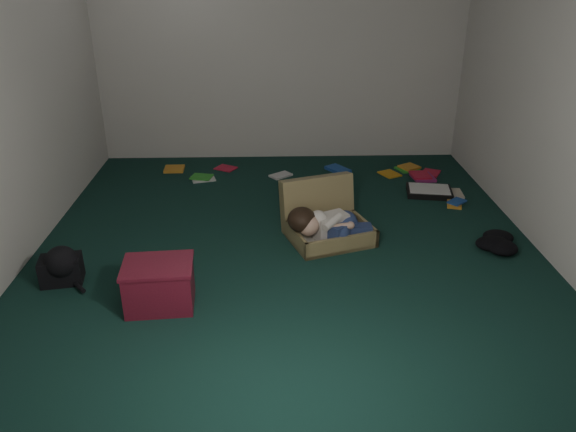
{
  "coord_description": "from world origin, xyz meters",
  "views": [
    {
      "loc": [
        -0.13,
        -3.98,
        2.14
      ],
      "look_at": [
        0.0,
        -0.15,
        0.35
      ],
      "focal_mm": 35.0,
      "sensor_mm": 36.0,
      "label": 1
    }
  ],
  "objects": [
    {
      "name": "wall_front",
      "position": [
        0.0,
        -2.25,
        1.3
      ],
      "size": [
        4.5,
        0.0,
        4.5
      ],
      "primitive_type": "plane",
      "rotation": [
        -1.57,
        0.0,
        0.0
      ],
      "color": "silver",
      "rests_on": "ground"
    },
    {
      "name": "wall_right",
      "position": [
        2.0,
        0.0,
        1.3
      ],
      "size": [
        0.0,
        4.5,
        4.5
      ],
      "primitive_type": "plane",
      "rotation": [
        1.57,
        0.0,
        -1.57
      ],
      "color": "silver",
      "rests_on": "ground"
    },
    {
      "name": "floor",
      "position": [
        0.0,
        0.0,
        0.0
      ],
      "size": [
        4.5,
        4.5,
        0.0
      ],
      "primitive_type": "plane",
      "color": "black",
      "rests_on": "ground"
    },
    {
      "name": "wall_left",
      "position": [
        -2.0,
        0.0,
        1.3
      ],
      "size": [
        0.0,
        4.5,
        4.5
      ],
      "primitive_type": "plane",
      "rotation": [
        1.57,
        0.0,
        1.57
      ],
      "color": "silver",
      "rests_on": "ground"
    },
    {
      "name": "book_scatter",
      "position": [
        0.62,
        1.54,
        0.01
      ],
      "size": [
        3.06,
        1.33,
        0.02
      ],
      "color": "orange",
      "rests_on": "floor"
    },
    {
      "name": "person",
      "position": [
        0.33,
        0.05,
        0.18
      ],
      "size": [
        0.71,
        0.36,
        0.29
      ],
      "rotation": [
        0.0,
        0.0,
        0.33
      ],
      "color": "silver",
      "rests_on": "suitcase"
    },
    {
      "name": "wall_back",
      "position": [
        0.0,
        2.25,
        1.3
      ],
      "size": [
        4.5,
        0.0,
        4.5
      ],
      "primitive_type": "plane",
      "rotation": [
        1.57,
        0.0,
        0.0
      ],
      "color": "silver",
      "rests_on": "ground"
    },
    {
      "name": "paper_tray",
      "position": [
        1.43,
        1.07,
        0.03
      ],
      "size": [
        0.48,
        0.39,
        0.06
      ],
      "rotation": [
        0.0,
        0.0,
        -0.17
      ],
      "color": "black",
      "rests_on": "floor"
    },
    {
      "name": "clothing_pile",
      "position": [
        1.7,
        -0.05,
        0.07
      ],
      "size": [
        0.48,
        0.42,
        0.13
      ],
      "primitive_type": null,
      "rotation": [
        0.0,
        0.0,
        -0.22
      ],
      "color": "black",
      "rests_on": "floor"
    },
    {
      "name": "suitcase",
      "position": [
        0.32,
        0.21,
        0.14
      ],
      "size": [
        0.8,
        0.79,
        0.47
      ],
      "rotation": [
        0.0,
        0.0,
        0.33
      ],
      "color": "olive",
      "rests_on": "floor"
    },
    {
      "name": "maroon_bin",
      "position": [
        -0.87,
        -0.78,
        0.16
      ],
      "size": [
        0.48,
        0.39,
        0.31
      ],
      "rotation": [
        0.0,
        0.0,
        0.07
      ],
      "color": "maroon",
      "rests_on": "floor"
    },
    {
      "name": "backpack",
      "position": [
        -1.63,
        -0.46,
        0.11
      ],
      "size": [
        0.4,
        0.34,
        0.21
      ],
      "primitive_type": null,
      "rotation": [
        0.0,
        0.0,
        0.17
      ],
      "color": "black",
      "rests_on": "floor"
    }
  ]
}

